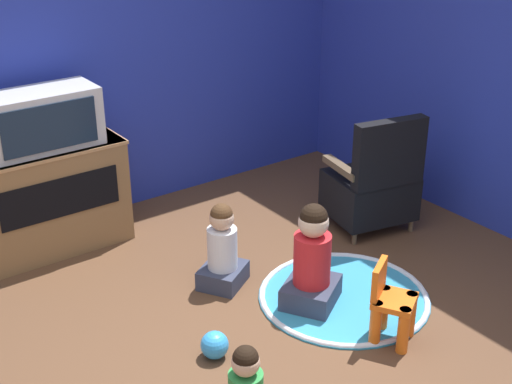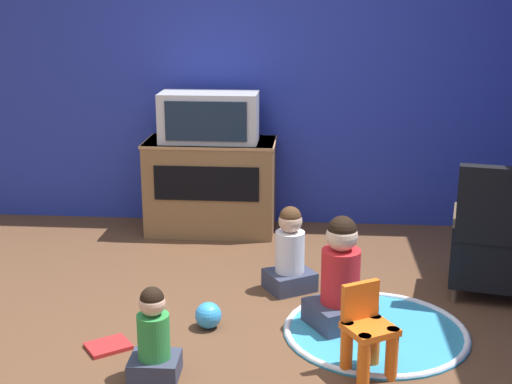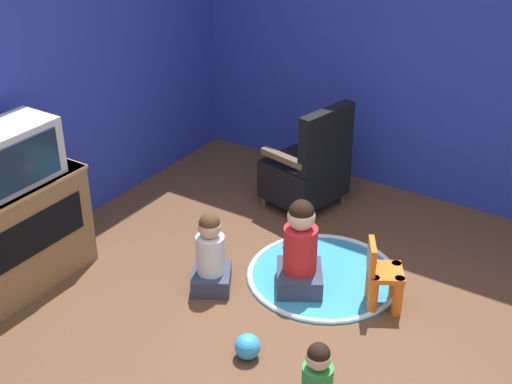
{
  "view_description": "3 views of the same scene",
  "coord_description": "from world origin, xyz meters",
  "px_view_note": "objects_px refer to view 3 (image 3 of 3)",
  "views": [
    {
      "loc": [
        -1.83,
        -2.69,
        2.56
      ],
      "look_at": [
        0.56,
        0.56,
        0.7
      ],
      "focal_mm": 50.0,
      "sensor_mm": 36.0,
      "label": 1
    },
    {
      "loc": [
        0.54,
        -3.8,
        1.98
      ],
      "look_at": [
        0.2,
        0.4,
        0.78
      ],
      "focal_mm": 50.0,
      "sensor_mm": 36.0,
      "label": 2
    },
    {
      "loc": [
        -2.87,
        -1.78,
        2.98
      ],
      "look_at": [
        0.4,
        0.34,
        0.87
      ],
      "focal_mm": 50.0,
      "sensor_mm": 36.0,
      "label": 3
    }
  ],
  "objects_px": {
    "tv_cabinet": "(10,234)",
    "child_watching_left": "(211,256)",
    "black_armchair": "(309,169)",
    "child_watching_right": "(300,252)",
    "yellow_kid_chair": "(382,279)",
    "toy_ball": "(248,347)"
  },
  "relations": [
    {
      "from": "yellow_kid_chair",
      "to": "child_watching_right",
      "type": "height_order",
      "value": "child_watching_right"
    },
    {
      "from": "tv_cabinet",
      "to": "yellow_kid_chair",
      "type": "bearing_deg",
      "value": -63.04
    },
    {
      "from": "black_armchair",
      "to": "child_watching_right",
      "type": "xyz_separation_m",
      "value": [
        -1.05,
        -0.52,
        -0.05
      ]
    },
    {
      "from": "child_watching_left",
      "to": "child_watching_right",
      "type": "bearing_deg",
      "value": -90.02
    },
    {
      "from": "child_watching_left",
      "to": "toy_ball",
      "type": "relative_size",
      "value": 3.67
    },
    {
      "from": "black_armchair",
      "to": "child_watching_left",
      "type": "distance_m",
      "value": 1.37
    },
    {
      "from": "tv_cabinet",
      "to": "child_watching_left",
      "type": "distance_m",
      "value": 1.39
    },
    {
      "from": "child_watching_left",
      "to": "toy_ball",
      "type": "xyz_separation_m",
      "value": [
        -0.47,
        -0.62,
        -0.18
      ]
    },
    {
      "from": "yellow_kid_chair",
      "to": "toy_ball",
      "type": "relative_size",
      "value": 3.06
    },
    {
      "from": "child_watching_right",
      "to": "toy_ball",
      "type": "xyz_separation_m",
      "value": [
        -0.79,
        -0.09,
        -0.22
      ]
    },
    {
      "from": "tv_cabinet",
      "to": "black_armchair",
      "type": "relative_size",
      "value": 1.16
    },
    {
      "from": "toy_ball",
      "to": "child_watching_right",
      "type": "bearing_deg",
      "value": 6.67
    },
    {
      "from": "tv_cabinet",
      "to": "child_watching_right",
      "type": "relative_size",
      "value": 1.54
    },
    {
      "from": "tv_cabinet",
      "to": "black_armchair",
      "type": "bearing_deg",
      "value": -29.79
    },
    {
      "from": "black_armchair",
      "to": "child_watching_right",
      "type": "height_order",
      "value": "black_armchair"
    },
    {
      "from": "tv_cabinet",
      "to": "child_watching_left",
      "type": "relative_size",
      "value": 1.82
    },
    {
      "from": "tv_cabinet",
      "to": "black_armchair",
      "type": "xyz_separation_m",
      "value": [
        2.07,
        -1.19,
        -0.04
      ]
    },
    {
      "from": "tv_cabinet",
      "to": "yellow_kid_chair",
      "type": "height_order",
      "value": "tv_cabinet"
    },
    {
      "from": "yellow_kid_chair",
      "to": "toy_ball",
      "type": "distance_m",
      "value": 1.04
    },
    {
      "from": "child_watching_left",
      "to": "child_watching_right",
      "type": "distance_m",
      "value": 0.62
    },
    {
      "from": "black_armchair",
      "to": "toy_ball",
      "type": "distance_m",
      "value": 1.96
    },
    {
      "from": "black_armchair",
      "to": "child_watching_right",
      "type": "distance_m",
      "value": 1.17
    }
  ]
}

